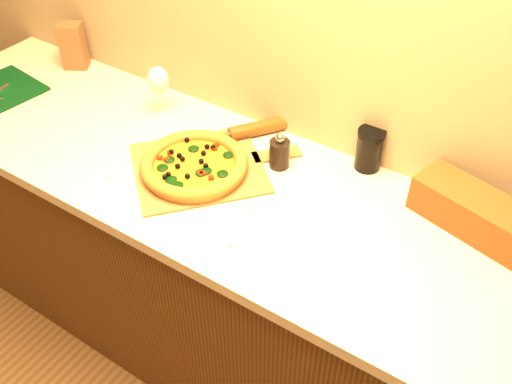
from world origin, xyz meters
The scene contains 10 objects.
cabinet centered at (0.00, 1.43, 0.43)m, with size 2.80×0.65×0.86m, color #41210E.
countertop centered at (0.00, 1.43, 0.88)m, with size 2.84×0.68×0.04m, color beige.
pizza_peel centered at (-0.24, 1.44, 0.90)m, with size 0.53×0.54×0.01m.
pizza centered at (-0.25, 1.41, 0.93)m, with size 0.33×0.33×0.05m.
pepper_grinder centered at (-0.05, 1.58, 0.95)m, with size 0.07×0.07×0.12m.
rolling_pin centered at (-0.18, 1.70, 0.92)m, with size 0.23×0.31×0.05m.
bread_bag centered at (0.57, 1.63, 0.96)m, with size 0.41×0.13×0.11m, color brown.
wine_glass centered at (-0.55, 1.60, 1.03)m, with size 0.08×0.08×0.19m.
paper_bag centered at (-1.06, 1.68, 0.99)m, with size 0.09×0.07×0.18m, color brown.
dark_jar centered at (0.19, 1.73, 0.97)m, with size 0.09×0.09×0.14m.
Camera 1 is at (0.67, 0.36, 2.04)m, focal length 40.00 mm.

